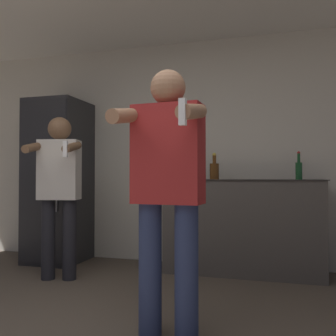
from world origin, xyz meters
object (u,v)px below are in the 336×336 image
Objects in this scene: refrigerator at (58,181)px; bottle_red_label at (299,169)px; bottle_clear_vodka at (214,170)px; person_man_side at (59,185)px; person_woman_foreground at (168,184)px; bottle_green_wine at (198,168)px.

bottle_red_label is (2.68, -0.01, 0.13)m from refrigerator.
person_man_side is (-1.40, -0.68, -0.15)m from bottle_clear_vodka.
person_woman_foreground reaches higher than bottle_clear_vodka.
refrigerator is 6.44× the size of bottle_green_wine.
bottle_green_wine is 0.19× the size of person_man_side.
person_woman_foreground is (1.82, -1.64, 0.01)m from refrigerator.
refrigerator reaches higher than person_woman_foreground.
person_man_side reaches higher than bottle_clear_vodka.
bottle_clear_vodka is at bearing 88.86° from person_woman_foreground.
refrigerator is 6.79× the size of bottle_clear_vodka.
bottle_green_wine is 0.18× the size of person_woman_foreground.
bottle_clear_vodka is 0.95× the size of bottle_green_wine.
refrigerator is 6.77× the size of bottle_red_label.
bottle_green_wine is (1.67, -0.01, 0.14)m from refrigerator.
person_man_side is (-1.37, 0.95, -0.04)m from person_woman_foreground.
refrigerator is 1.20× the size of person_man_side.
person_woman_foreground is at bearing -34.73° from person_man_side.
bottle_green_wine is at bearing 180.00° from bottle_red_label.
person_woman_foreground is 1.06× the size of person_man_side.
bottle_green_wine reaches higher than bottle_clear_vodka.
bottle_green_wine is (-0.17, -0.00, 0.02)m from bottle_clear_vodka.
refrigerator reaches higher than bottle_green_wine.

